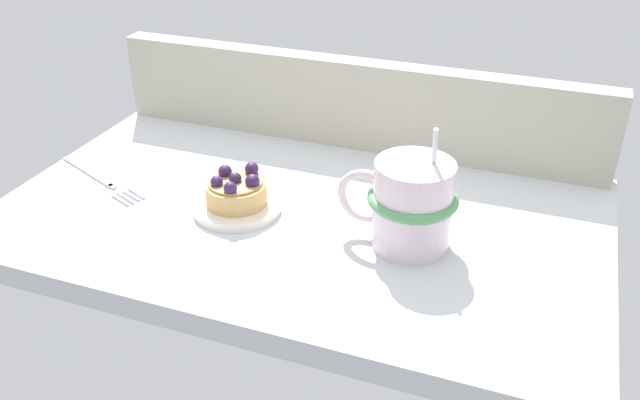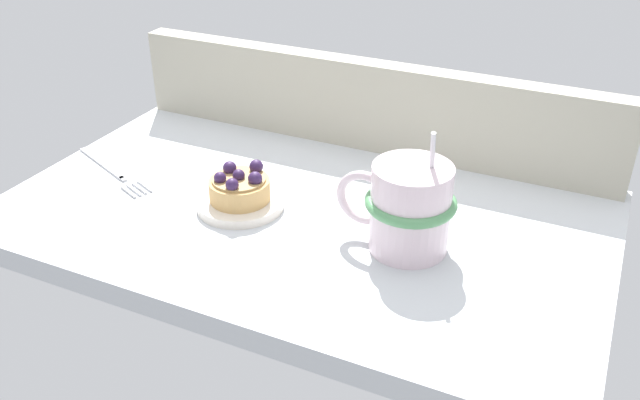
{
  "view_description": "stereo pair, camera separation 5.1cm",
  "coord_description": "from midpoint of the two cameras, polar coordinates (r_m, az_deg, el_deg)",
  "views": [
    {
      "loc": [
        25.66,
        -62.02,
        39.99
      ],
      "look_at": [
        3.4,
        -2.43,
        3.34
      ],
      "focal_mm": 38.14,
      "sensor_mm": 36.0,
      "label": 1
    },
    {
      "loc": [
        30.39,
        -60.03,
        39.99
      ],
      "look_at": [
        3.4,
        -2.43,
        3.34
      ],
      "focal_mm": 38.14,
      "sensor_mm": 36.0,
      "label": 2
    }
  ],
  "objects": [
    {
      "name": "dessert_plate",
      "position": [
        0.79,
        -4.83,
        -0.3
      ],
      "size": [
        10.08,
        10.08,
        1.09
      ],
      "color": "silver",
      "rests_on": "ground_plane"
    },
    {
      "name": "window_rail_back",
      "position": [
        0.91,
        5.45,
        7.94
      ],
      "size": [
        67.09,
        3.13,
        11.87
      ],
      "primitive_type": "cube",
      "color": "#B2AD99",
      "rests_on": "ground_plane"
    },
    {
      "name": "raspberry_tart",
      "position": [
        0.78,
        -4.88,
        1.09
      ],
      "size": [
        6.98,
        6.98,
        4.0
      ],
      "color": "tan",
      "rests_on": "dessert_plate"
    },
    {
      "name": "ground_plane",
      "position": [
        0.79,
        0.38,
        -1.66
      ],
      "size": [
        68.46,
        41.25,
        2.68
      ],
      "primitive_type": "cube",
      "color": "silver"
    },
    {
      "name": "dessert_fork",
      "position": [
        0.89,
        -15.5,
        2.41
      ],
      "size": [
        15.99,
        8.07,
        0.6
      ],
      "color": "#B7B7BC",
      "rests_on": "ground_plane"
    },
    {
      "name": "coffee_mug",
      "position": [
        0.7,
        9.5,
        -0.63
      ],
      "size": [
        12.88,
        9.41,
        13.55
      ],
      "color": "silver",
      "rests_on": "ground_plane"
    }
  ]
}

